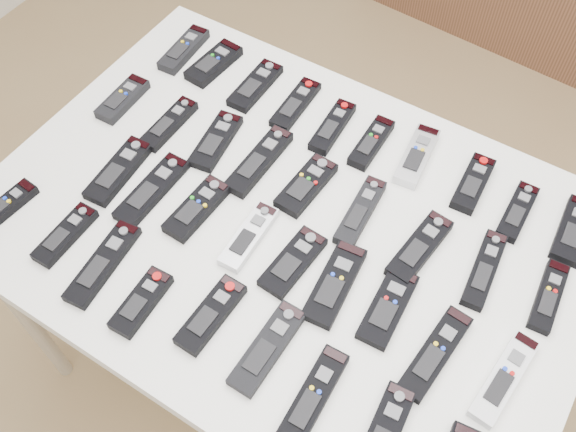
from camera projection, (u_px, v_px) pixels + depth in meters
The scene contains 37 objects.
ground at pixel (308, 346), 2.01m from camera, with size 4.00×4.00×0.00m, color #91714A.
table at pixel (288, 236), 1.38m from camera, with size 1.25×0.88×0.78m.
remote_0 at pixel (184, 50), 1.62m from camera, with size 0.05×0.17×0.02m, color black.
remote_1 at pixel (214, 63), 1.59m from camera, with size 0.06×0.16×0.02m, color black.
remote_2 at pixel (255, 86), 1.55m from camera, with size 0.06×0.17×0.02m, color black.
remote_3 at pixel (296, 104), 1.51m from camera, with size 0.05×0.17×0.02m, color black.
remote_4 at pixel (332, 127), 1.47m from camera, with size 0.05×0.16×0.02m, color black.
remote_5 at pixel (371, 143), 1.44m from camera, with size 0.04×0.15×0.02m, color black.
remote_6 at pixel (417, 156), 1.42m from camera, with size 0.05×0.17×0.02m, color #B7B7BC.
remote_7 at pixel (473, 183), 1.38m from camera, with size 0.05×0.15×0.02m, color black.
remote_8 at pixel (517, 212), 1.34m from camera, with size 0.04×0.15×0.02m, color black.
remote_9 at pixel (574, 230), 1.31m from camera, with size 0.06×0.16×0.02m, color black.
remote_10 at pixel (123, 99), 1.52m from camera, with size 0.05×0.15×0.02m, color black.
remote_11 at pixel (169, 124), 1.48m from camera, with size 0.05×0.16×0.02m, color black.
remote_12 at pixel (216, 141), 1.45m from camera, with size 0.06×0.17×0.02m, color black.
remote_13 at pixel (259, 161), 1.41m from camera, with size 0.05×0.20×0.02m, color black.
remote_14 at pixel (306, 185), 1.37m from camera, with size 0.06×0.16×0.02m, color black.
remote_15 at pixel (360, 212), 1.33m from camera, with size 0.04×0.18×0.02m, color black.
remote_16 at pixel (419, 248), 1.28m from camera, with size 0.05×0.18×0.02m, color black.
remote_17 at pixel (484, 270), 1.26m from camera, with size 0.04×0.18×0.02m, color black.
remote_18 at pixel (549, 296), 1.22m from camera, with size 0.04×0.16×0.02m, color black.
remote_19 at pixel (119, 171), 1.40m from camera, with size 0.06×0.18×0.02m, color black.
remote_20 at pixel (152, 190), 1.37m from camera, with size 0.06×0.20×0.02m, color black.
remote_21 at pixel (197, 208), 1.34m from camera, with size 0.06×0.16×0.02m, color black.
remote_22 at pixel (249, 236), 1.30m from camera, with size 0.05×0.17×0.02m, color #B7B7BC.
remote_23 at pixel (293, 262), 1.27m from camera, with size 0.06×0.16×0.02m, color black.
remote_24 at pixel (335, 284), 1.24m from camera, with size 0.06×0.18×0.02m, color black.
remote_25 at pixel (388, 307), 1.21m from camera, with size 0.06×0.17×0.02m, color black.
remote_26 at pixel (435, 353), 1.16m from camera, with size 0.05×0.19×0.02m, color black.
remote_27 at pixel (504, 378), 1.13m from camera, with size 0.05×0.19×0.02m, color silver.
remote_28 at pixel (6, 206), 1.34m from camera, with size 0.04×0.14×0.02m, color black.
remote_29 at pixel (65, 235), 1.30m from camera, with size 0.05×0.15×0.02m, color black.
remote_30 at pixel (103, 263), 1.27m from camera, with size 0.05×0.20×0.02m, color black.
remote_31 at pixel (141, 302), 1.22m from camera, with size 0.05×0.14×0.02m, color black.
remote_32 at pixel (211, 314), 1.20m from camera, with size 0.05×0.16×0.02m, color black.
remote_33 at pixel (268, 348), 1.16m from camera, with size 0.05×0.19×0.02m, color black.
remote_34 at pixel (312, 398), 1.11m from camera, with size 0.05×0.19×0.02m, color black.
Camera 1 is at (0.38, -0.71, 1.89)m, focal length 40.00 mm.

